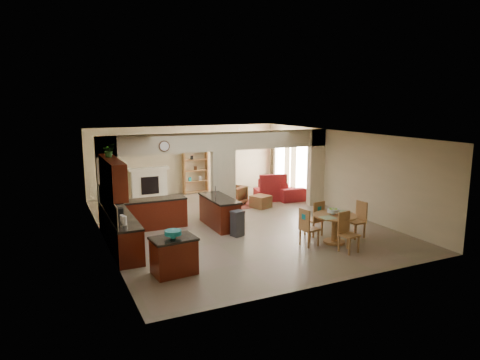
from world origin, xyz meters
name	(u,v)px	position (x,y,z in m)	size (l,w,h in m)	color
floor	(236,223)	(0.00, 0.00, 0.00)	(10.00, 10.00, 0.00)	#786653
ceiling	(236,134)	(0.00, 0.00, 2.80)	(10.00, 10.00, 0.00)	white
wall_back	(186,160)	(0.00, 5.00, 1.40)	(8.00, 8.00, 0.00)	tan
wall_front	(336,219)	(0.00, -5.00, 1.40)	(8.00, 8.00, 0.00)	tan
wall_left	(102,191)	(-4.00, 0.00, 1.40)	(10.00, 10.00, 0.00)	tan
wall_right	(340,171)	(4.00, 0.00, 1.40)	(10.00, 10.00, 0.00)	tan
partition_left_pier	(108,184)	(-3.70, 1.00, 1.40)	(0.60, 0.25, 2.80)	tan
partition_center_pier	(223,183)	(0.00, 1.00, 1.10)	(0.80, 0.25, 2.20)	tan
partition_right_pier	(316,167)	(3.70, 1.00, 1.40)	(0.60, 0.25, 2.80)	tan
partition_header	(223,141)	(0.00, 1.00, 2.50)	(8.00, 0.25, 0.60)	tan
kitchen_counter	(133,223)	(-3.26, -0.25, 0.46)	(2.52, 3.29, 1.48)	#421107
upper_cabinets	(112,176)	(-3.82, -0.80, 1.92)	(0.35, 2.40, 0.90)	#421107
peninsula	(219,212)	(-0.60, -0.11, 0.46)	(0.70, 1.85, 0.91)	#421107
wall_clock	(164,146)	(-2.00, 0.85, 2.45)	(0.34, 0.34, 0.03)	#52301B
rug	(242,205)	(1.20, 2.10, 0.01)	(1.60, 1.30, 0.01)	brown
fireplace	(149,182)	(-1.60, 4.83, 0.61)	(1.60, 0.35, 1.20)	#EBE6CC
shelving_unit	(195,172)	(0.35, 4.82, 0.90)	(1.00, 0.32, 1.80)	brown
window_a	(302,167)	(3.97, 2.30, 1.20)	(0.02, 0.90, 1.90)	white
window_b	(281,162)	(3.97, 4.00, 1.20)	(0.02, 0.90, 1.90)	white
glazed_door	(291,168)	(3.97, 3.15, 1.05)	(0.02, 0.70, 2.10)	white
drape_a_left	(310,170)	(3.93, 1.70, 1.20)	(0.10, 0.28, 2.30)	#44241B
drape_a_right	(293,165)	(3.93, 2.90, 1.20)	(0.10, 0.28, 2.30)	#44241B
drape_b_left	(287,164)	(3.93, 3.40, 1.20)	(0.10, 0.28, 2.30)	#44241B
drape_b_right	(273,160)	(3.93, 4.60, 1.20)	(0.10, 0.28, 2.30)	#44241B
ceiling_fan	(239,134)	(1.50, 3.00, 2.56)	(1.00, 1.00, 0.10)	white
kitchen_island	(174,256)	(-2.91, -3.08, 0.42)	(1.03, 0.78, 0.84)	#421107
teal_bowl	(173,234)	(-2.93, -3.10, 0.93)	(0.37, 0.37, 0.18)	teal
trash_can	(237,224)	(-0.50, -1.21, 0.34)	(0.32, 0.27, 0.68)	#2E2D30
dining_table	(335,224)	(1.64, -2.88, 0.52)	(1.16, 1.16, 0.79)	brown
fruit_bowl	(333,211)	(1.60, -2.83, 0.88)	(0.33, 0.33, 0.17)	#7DB025
sofa	(281,187)	(3.30, 2.80, 0.37)	(0.99, 2.53, 0.74)	maroon
chaise	(269,194)	(2.52, 2.41, 0.21)	(1.05, 0.86, 0.42)	maroon
armchair	(234,195)	(0.94, 2.24, 0.36)	(0.76, 0.79, 0.72)	maroon
ottoman	(261,202)	(1.66, 1.44, 0.22)	(0.60, 0.60, 0.44)	maroon
plant	(109,150)	(-3.82, -0.47, 2.55)	(0.32, 0.28, 0.36)	#1D4612
chair_north	(316,217)	(1.53, -2.16, 0.55)	(0.49, 0.49, 1.02)	brown
chair_east	(358,218)	(2.57, -2.73, 0.55)	(0.44, 0.44, 1.02)	brown
chair_south	(347,230)	(1.51, -3.54, 0.55)	(0.49, 0.49, 1.02)	brown
chair_west	(307,226)	(0.81, -2.77, 0.55)	(0.47, 0.47, 1.02)	brown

